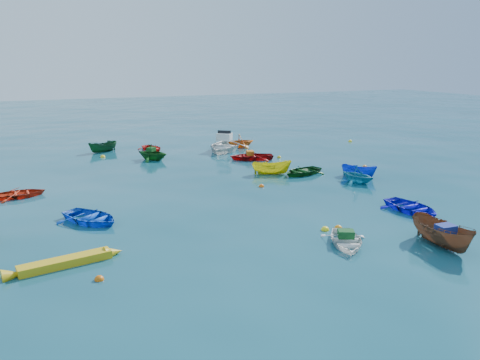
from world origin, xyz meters
name	(u,v)px	position (x,y,z in m)	size (l,w,h in m)	color
ground	(278,209)	(0.00, 0.00, 0.00)	(160.00, 160.00, 0.00)	#0A3C4D
dinghy_blue_sw	(91,222)	(-9.14, 1.79, 0.00)	(2.32, 3.24, 0.67)	blue
dinghy_white_near	(346,245)	(0.37, -5.39, 0.00)	(1.95, 2.72, 0.56)	white
sampan_brown_mid	(441,246)	(3.93, -7.07, 0.00)	(1.22, 3.23, 1.25)	brown
dinghy_blue_se	(411,211)	(6.11, -3.00, 0.00)	(2.25, 3.15, 0.65)	#1110D4
sampan_yellow_mid	(272,174)	(3.24, 7.10, 0.00)	(1.01, 2.68, 1.04)	#CFC412
dinghy_green_e	(302,174)	(5.12, 6.24, 0.00)	(2.19, 3.06, 0.63)	#104518
dinghy_cyan_se	(357,183)	(7.18, 2.90, 0.00)	(1.97, 2.29, 1.21)	teal
dinghy_red_nw	(19,197)	(-12.40, 7.80, 0.00)	(2.00, 2.80, 0.58)	red
dinghy_green_n	(153,160)	(-3.13, 14.96, 0.00)	(2.18, 2.53, 1.33)	#145619
dinghy_red_ne	(251,159)	(4.00, 12.09, 0.00)	(2.40, 3.36, 0.70)	#A80E0E
sampan_blue_far	(358,177)	(8.24, 4.17, 0.00)	(0.90, 2.39, 0.92)	#0F33C0
dinghy_red_far	(152,150)	(-2.24, 19.07, 0.00)	(1.91, 2.67, 0.55)	red
dinghy_orange_far	(241,147)	(5.36, 17.31, 0.00)	(2.10, 2.43, 1.28)	#C95E12
sampan_green_far	(103,152)	(-6.23, 19.83, 0.00)	(0.99, 2.63, 1.02)	#0F411F
kayak_yellow	(66,266)	(-10.55, -2.96, 0.00)	(0.61, 4.08, 0.41)	gold
motorboat_white	(224,150)	(3.44, 16.40, 0.00)	(3.58, 5.00, 1.64)	silver
tarp_green_a	(346,234)	(0.42, -5.30, 0.44)	(0.66, 0.50, 0.32)	#134F1F
tarp_blue_a	(446,229)	(3.92, -7.22, 0.80)	(0.73, 0.56, 0.36)	navy
tarp_green_b	(151,149)	(-3.20, 15.04, 0.82)	(0.64, 0.48, 0.31)	#124915
tarp_orange_b	(250,153)	(3.90, 12.12, 0.52)	(0.70, 0.53, 0.34)	#C66414
buoy_or_a	(99,280)	(-9.55, -4.68, 0.00)	(0.34, 0.34, 0.34)	#D05A0B
buoy_ye_a	(325,230)	(0.54, -3.58, 0.00)	(0.37, 0.37, 0.37)	yellow
buoy_or_b	(338,229)	(1.18, -3.69, 0.00)	(0.38, 0.38, 0.38)	orange
buoy_or_c	(261,187)	(1.17, 4.38, 0.00)	(0.33, 0.33, 0.33)	#FB600D
buoy_ye_c	(279,158)	(6.32, 11.83, 0.00)	(0.33, 0.33, 0.33)	gold
buoy_or_d	(365,167)	(10.36, 6.25, 0.00)	(0.37, 0.37, 0.37)	orange
buoy_ye_d	(103,157)	(-6.57, 17.53, 0.00)	(0.39, 0.39, 0.39)	yellow
buoy_or_e	(241,145)	(5.87, 18.49, 0.00)	(0.36, 0.36, 0.36)	#DE590C
buoy_ye_e	(350,142)	(16.12, 15.90, 0.00)	(0.36, 0.36, 0.36)	yellow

